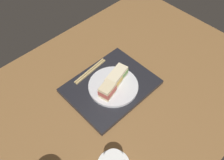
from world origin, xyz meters
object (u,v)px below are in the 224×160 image
sandwich_middle (113,81)px  sandwich_plate (113,86)px  sandwich_far (107,90)px  chopsticks_pair (90,71)px  sandwich_near (119,73)px

sandwich_middle → sandwich_plate: bearing=-18.4°
sandwich_plate → sandwich_middle: bearing=161.6°
sandwich_middle → sandwich_far: size_ratio=1.05×
sandwich_far → sandwich_middle: bearing=-164.1°
chopsticks_pair → sandwich_near: bearing=118.4°
sandwich_plate → sandwich_near: bearing=-164.1°
sandwich_near → chopsticks_pair: bearing=-61.6°
chopsticks_pair → sandwich_far: bearing=76.4°
sandwich_plate → chopsticks_pair: (1.54, -14.23, -0.28)cm
sandwich_plate → sandwich_middle: sandwich_middle is taller
sandwich_plate → chopsticks_pair: size_ratio=1.15×
sandwich_far → chopsticks_pair: sandwich_far is taller
sandwich_plate → sandwich_far: (5.34, 1.52, 3.60)cm
sandwich_near → sandwich_far: bearing=15.9°
sandwich_plate → sandwich_far: 6.62cm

